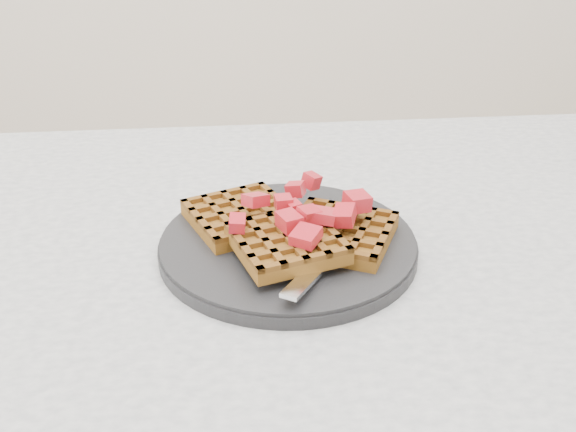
{
  "coord_description": "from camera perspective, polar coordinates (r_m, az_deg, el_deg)",
  "views": [
    {
      "loc": [
        -0.2,
        -0.52,
        1.08
      ],
      "look_at": [
        -0.14,
        0.02,
        0.79
      ],
      "focal_mm": 40.0,
      "sensor_mm": 36.0,
      "label": 1
    }
  ],
  "objects": [
    {
      "name": "table",
      "position": [
        0.72,
        12.01,
        -11.34
      ],
      "size": [
        1.2,
        0.8,
        0.75
      ],
      "color": "silver",
      "rests_on": "ground"
    },
    {
      "name": "plate",
      "position": [
        0.64,
        0.0,
        -2.53
      ],
      "size": [
        0.26,
        0.26,
        0.02
      ],
      "primitive_type": "cylinder",
      "color": "black",
      "rests_on": "table"
    },
    {
      "name": "waffles",
      "position": [
        0.63,
        0.05,
        -1.19
      ],
      "size": [
        0.22,
        0.2,
        0.03
      ],
      "color": "brown",
      "rests_on": "plate"
    },
    {
      "name": "strawberry_pile",
      "position": [
        0.62,
        0.0,
        1.15
      ],
      "size": [
        0.15,
        0.15,
        0.02
      ],
      "primitive_type": null,
      "color": "maroon",
      "rests_on": "waffles"
    },
    {
      "name": "fork",
      "position": [
        0.61,
        3.96,
        -2.84
      ],
      "size": [
        0.11,
        0.17,
        0.02
      ],
      "primitive_type": null,
      "rotation": [
        0.0,
        0.0,
        -0.54
      ],
      "color": "silver",
      "rests_on": "plate"
    }
  ]
}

